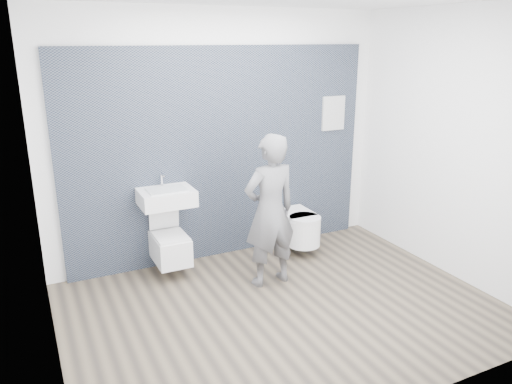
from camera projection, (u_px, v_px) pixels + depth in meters
name	position (u px, v px, depth m)	size (l,w,h in m)	color
ground	(283.00, 309.00, 4.76)	(4.00, 4.00, 0.00)	brown
room_shell	(287.00, 128.00, 4.25)	(4.00, 4.00, 4.00)	white
tile_wall	(225.00, 252.00, 6.02)	(3.60, 0.06, 2.40)	black
washbasin	(166.00, 197.00, 5.25)	(0.57, 0.42, 0.42)	white
toilet_square	(170.00, 246.00, 5.38)	(0.35, 0.50, 0.68)	white
toilet_rounded	(299.00, 227.00, 5.96)	(0.39, 0.66, 0.36)	white
info_placard	(328.00, 233.00, 6.59)	(0.31, 0.03, 0.42)	white
visitor	(270.00, 211.00, 5.04)	(0.58, 0.38, 1.59)	slate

